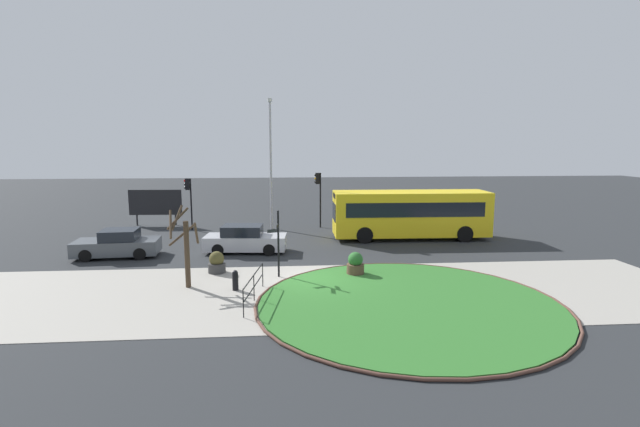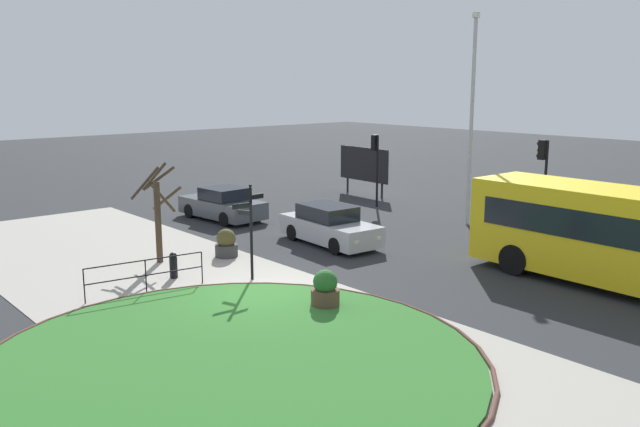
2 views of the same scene
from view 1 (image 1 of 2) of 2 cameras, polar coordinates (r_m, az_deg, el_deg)
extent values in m
plane|color=#282B2D|center=(20.97, -1.24, -8.05)|extent=(120.00, 120.00, 0.00)
cube|color=#9E998E|center=(19.18, -0.92, -9.64)|extent=(32.00, 8.25, 0.02)
cylinder|color=#2D6B28|center=(18.16, 10.75, -10.73)|extent=(11.25, 11.25, 0.10)
torus|color=brown|center=(18.16, 10.75, -10.72)|extent=(11.56, 11.56, 0.11)
cylinder|color=black|center=(21.03, -5.10, -3.87)|extent=(0.09, 0.09, 2.96)
sphere|color=black|center=(20.75, -5.15, 0.26)|extent=(0.10, 0.10, 0.10)
cube|color=black|center=(21.08, -5.18, -0.60)|extent=(0.07, 0.47, 0.15)
cube|color=black|center=(20.50, -5.21, -1.51)|extent=(0.08, 0.60, 0.15)
cube|color=black|center=(20.82, -5.84, -2.14)|extent=(0.45, 0.17, 0.15)
cylinder|color=black|center=(19.68, -10.29, -8.26)|extent=(0.25, 0.25, 0.70)
sphere|color=black|center=(19.57, -10.32, -7.16)|extent=(0.24, 0.24, 0.24)
cube|color=black|center=(18.12, -8.10, -7.48)|extent=(0.55, 3.50, 0.03)
cube|color=black|center=(18.25, -8.07, -8.87)|extent=(0.55, 3.50, 0.03)
cylinder|color=black|center=(19.92, -7.01, -7.49)|extent=(0.04, 0.04, 1.02)
cylinder|color=black|center=(18.26, -8.07, -9.03)|extent=(0.04, 0.04, 1.02)
cylinder|color=black|center=(16.63, -9.34, -10.86)|extent=(0.04, 0.04, 1.02)
cube|color=yellow|center=(29.82, 10.99, 0.05)|extent=(9.66, 2.72, 2.71)
cube|color=black|center=(28.53, 11.66, 0.41)|extent=(8.46, 0.17, 0.88)
cube|color=black|center=(31.00, 10.43, 1.10)|extent=(8.46, 0.17, 0.88)
cube|color=black|center=(28.98, 1.73, 0.23)|extent=(0.06, 2.09, 1.10)
cube|color=black|center=(28.84, 1.74, 2.19)|extent=(0.05, 1.40, 0.28)
cylinder|color=black|center=(28.26, 5.46, -2.64)|extent=(1.01, 0.32, 1.00)
cylinder|color=black|center=(30.54, 4.78, -1.77)|extent=(1.01, 0.32, 1.00)
cylinder|color=black|center=(29.83, 17.23, -2.39)|extent=(1.01, 0.32, 1.00)
cylinder|color=black|center=(32.00, 15.76, -1.59)|extent=(1.01, 0.32, 1.00)
cube|color=#474C51|center=(27.05, -23.52, -3.74)|extent=(4.40, 2.20, 0.75)
cube|color=black|center=(26.88, -23.25, -2.38)|extent=(1.92, 1.79, 0.55)
cube|color=#EAEACC|center=(27.15, -28.21, -3.93)|extent=(0.03, 0.20, 0.12)
cube|color=#EAEACC|center=(28.19, -27.46, -3.44)|extent=(0.03, 0.20, 0.12)
cylinder|color=black|center=(26.67, -26.71, -4.63)|extent=(0.65, 0.27, 0.64)
cylinder|color=black|center=(28.27, -25.65, -3.84)|extent=(0.65, 0.27, 0.64)
cylinder|color=black|center=(25.97, -21.13, -4.62)|extent=(0.65, 0.27, 0.64)
cylinder|color=black|center=(27.61, -20.38, -3.80)|extent=(0.65, 0.27, 0.64)
cube|color=#B7B7BC|center=(26.18, -9.05, -3.48)|extent=(4.56, 2.07, 0.77)
cube|color=black|center=(26.08, -9.47, -2.04)|extent=(2.27, 1.69, 0.56)
cube|color=#EAEACC|center=(26.42, -4.10, -3.20)|extent=(0.04, 0.20, 0.12)
cube|color=#EAEACC|center=(25.41, -4.26, -3.68)|extent=(0.04, 0.20, 0.12)
cylinder|color=black|center=(26.81, -5.87, -3.66)|extent=(0.66, 0.27, 0.64)
cylinder|color=black|center=(25.29, -6.23, -4.42)|extent=(0.66, 0.27, 0.64)
cylinder|color=black|center=(27.23, -11.65, -3.60)|extent=(0.66, 0.27, 0.64)
cylinder|color=black|center=(25.74, -12.35, -4.34)|extent=(0.66, 0.27, 0.64)
cylinder|color=black|center=(33.11, 0.04, 1.62)|extent=(0.11, 0.11, 3.90)
cube|color=black|center=(32.91, -0.31, 4.30)|extent=(0.30, 0.30, 0.78)
sphere|color=black|center=(32.86, -0.57, 4.72)|extent=(0.16, 0.16, 0.16)
sphere|color=#F2A519|center=(32.88, -0.57, 4.30)|extent=(0.16, 0.16, 0.16)
sphere|color=black|center=(32.90, -0.57, 3.88)|extent=(0.16, 0.16, 0.16)
cylinder|color=black|center=(33.34, -15.44, 1.08)|extent=(0.11, 0.11, 3.58)
cube|color=black|center=(33.23, -15.90, 3.46)|extent=(0.27, 0.27, 0.78)
sphere|color=red|center=(33.23, -16.17, 3.87)|extent=(0.16, 0.16, 0.16)
sphere|color=black|center=(33.25, -16.15, 3.45)|extent=(0.16, 0.16, 0.16)
sphere|color=black|center=(33.27, -16.13, 3.04)|extent=(0.16, 0.16, 0.16)
cylinder|color=#B7B7BC|center=(32.52, -6.03, 5.72)|extent=(0.16, 0.16, 8.74)
cylinder|color=silver|center=(32.60, -6.16, 13.62)|extent=(0.32, 0.32, 0.22)
cylinder|color=black|center=(36.55, -21.46, -0.05)|extent=(0.12, 0.12, 1.70)
cylinder|color=black|center=(35.73, -17.23, -0.02)|extent=(0.12, 0.12, 1.70)
cube|color=silver|center=(36.00, -19.44, 1.30)|extent=(3.72, 0.26, 1.74)
cube|color=black|center=(35.94, -19.47, 1.29)|extent=(3.81, 0.17, 1.84)
cylinder|color=brown|center=(21.56, 4.34, -6.86)|extent=(0.80, 0.80, 0.53)
sphere|color=#286028|center=(21.44, 4.35, -5.61)|extent=(0.68, 0.68, 0.68)
cylinder|color=#383838|center=(22.45, -12.47, -6.51)|extent=(0.81, 0.81, 0.46)
sphere|color=#4C4723|center=(22.34, -12.51, -5.40)|extent=(0.69, 0.69, 0.69)
cylinder|color=#423323|center=(20.26, -15.92, -4.86)|extent=(0.22, 0.22, 2.83)
cylinder|color=#423323|center=(20.38, -16.98, -0.58)|extent=(0.80, 0.89, 0.84)
cylinder|color=#423323|center=(20.00, -17.78, -1.24)|extent=(0.36, 1.25, 1.03)
cylinder|color=#423323|center=(20.02, -14.86, -2.35)|extent=(0.16, 0.90, 1.05)
cylinder|color=#423323|center=(20.64, -16.42, -2.46)|extent=(1.13, 0.62, 0.92)
cylinder|color=#423323|center=(20.17, -17.06, -0.49)|extent=(0.39, 0.85, 0.97)
camera|label=2|loc=(18.59, 57.14, 5.12)|focal=37.14mm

